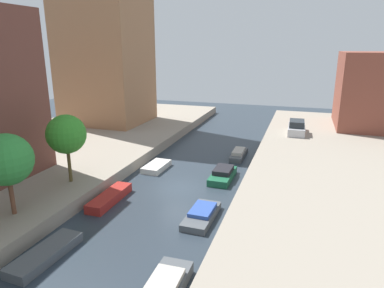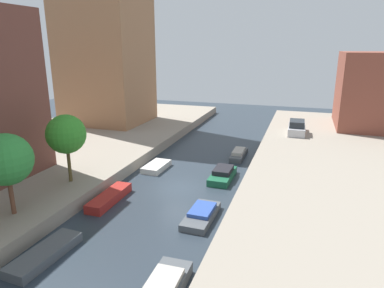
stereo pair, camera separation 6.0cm
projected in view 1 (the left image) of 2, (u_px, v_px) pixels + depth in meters
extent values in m
plane|color=#28333D|center=(178.00, 188.00, 27.35)|extent=(84.00, 84.00, 0.00)
cube|color=gray|center=(26.00, 163.00, 31.68)|extent=(20.00, 64.00, 1.00)
cube|color=#9E704C|center=(103.00, 24.00, 43.45)|extent=(10.00, 9.22, 25.05)
cube|color=brown|center=(381.00, 91.00, 42.25)|extent=(10.00, 10.12, 9.21)
cylinder|color=brown|center=(12.00, 196.00, 20.77)|extent=(0.27, 0.27, 2.41)
sphere|color=#2F8838|center=(6.00, 160.00, 20.14)|extent=(3.11, 3.11, 3.11)
cylinder|color=brown|center=(69.00, 165.00, 25.76)|extent=(0.25, 0.25, 2.69)
sphere|color=#348B28|center=(66.00, 134.00, 25.11)|extent=(2.90, 2.90, 2.90)
cube|color=#B7B7BC|center=(296.00, 129.00, 40.34)|extent=(1.97, 4.70, 0.89)
cube|color=#1E2328|center=(297.00, 123.00, 39.80)|extent=(1.70, 2.60, 0.72)
cube|color=#4C5156|center=(45.00, 254.00, 18.24)|extent=(1.71, 4.42, 0.54)
cube|color=maroon|center=(110.00, 198.00, 24.90)|extent=(1.29, 4.58, 0.64)
cube|color=beige|center=(156.00, 167.00, 31.46)|extent=(1.75, 3.32, 0.52)
cube|color=#B2ADA3|center=(163.00, 284.00, 15.24)|extent=(1.41, 2.49, 0.24)
cube|color=#4C5156|center=(201.00, 216.00, 22.43)|extent=(1.70, 4.06, 0.45)
cube|color=#2D4C9E|center=(202.00, 210.00, 22.52)|extent=(1.42, 2.24, 0.25)
cube|color=#195638|center=(223.00, 176.00, 29.11)|extent=(1.69, 4.06, 0.57)
cube|color=black|center=(223.00, 170.00, 29.16)|extent=(1.43, 2.24, 0.39)
cube|color=#4C5156|center=(239.00, 155.00, 35.03)|extent=(1.26, 4.34, 0.47)
cube|color=#B2ADA3|center=(239.00, 151.00, 34.75)|extent=(1.06, 2.39, 0.33)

